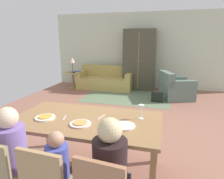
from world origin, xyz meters
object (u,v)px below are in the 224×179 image
person_man (16,161)px  person_child (61,177)px  dining_table (86,124)px  wine_glass (141,109)px  book_upper (77,72)px  armoire (139,60)px  person_woman (111,179)px  handbag (157,97)px  plate_near_child (80,124)px  side_table (73,78)px  plate_near_woman (124,126)px  book_lower (79,72)px  plate_near_man (45,118)px  table_lamp (72,61)px  couch (106,80)px  armchair (175,88)px  dining_chair_man (2,174)px

person_man → person_child: 0.52m
dining_table → person_man: (-0.51, -0.68, -0.18)m
wine_glass → book_upper: size_ratio=0.85×
armoire → person_woman: bearing=-85.2°
handbag → person_woman: bearing=-93.5°
plate_near_child → side_table: size_ratio=0.43×
plate_near_child → plate_near_woman: 0.52m
wine_glass → book_upper: wine_glass is taller
person_woman → book_lower: 5.66m
plate_near_man → side_table: (-1.79, 4.42, -0.39)m
person_woman → book_upper: person_woman is taller
book_upper → table_lamp: bearing=-179.8°
armoire → person_man: bearing=-95.8°
armoire → table_lamp: size_ratio=3.89×
plate_near_woman → side_table: bearing=122.6°
table_lamp → handbag: 3.31m
dining_table → table_lamp: 4.88m
person_man → table_lamp: 5.31m
couch → book_lower: bearing=-167.9°
person_woman → armchair: 4.63m
plate_near_woman → couch: size_ratio=0.13×
dining_chair_man → table_lamp: table_lamp is taller
plate_near_woman → armchair: 4.07m
person_child → handbag: bearing=79.4°
wine_glass → side_table: wine_glass is taller
plate_near_man → book_lower: size_ratio=1.14×
couch → dining_table: bearing=-76.1°
wine_glass → plate_near_woman: bearing=-119.4°
person_child → table_lamp: (-2.30, 4.98, 0.58)m
couch → armoire: 1.41m
handbag → armoire: bearing=116.9°
person_child → couch: (-1.13, 5.24, -0.13)m
person_child → couch: bearing=102.1°
dining_table → couch: 4.71m
book_upper → person_child: bearing=-67.0°
person_man → person_child: bearing=-0.6°
dining_table → person_man: bearing=-126.7°
armoire → side_table: size_ratio=3.62×
table_lamp → person_man: bearing=-70.2°
dining_chair_man → person_child: person_child is taller
plate_near_man → couch: 4.74m
dining_table → handbag: (0.77, 3.40, -0.56)m
armchair → side_table: bearing=173.3°
person_man → side_table: 5.29m
dining_chair_man → person_man: size_ratio=0.78×
person_woman → side_table: person_woman is taller
dining_table → table_lamp: size_ratio=3.43×
armchair → book_lower: size_ratio=4.99×
wine_glass → book_lower: 5.00m
plate_near_woman → person_man: bearing=-150.3°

